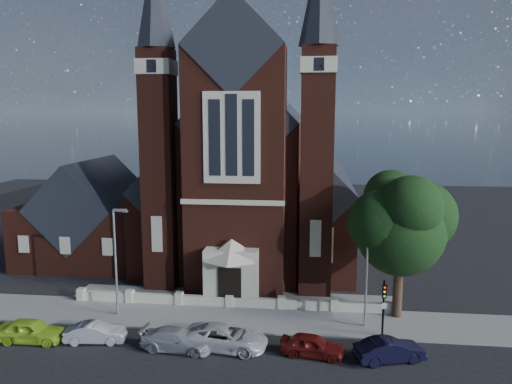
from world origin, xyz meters
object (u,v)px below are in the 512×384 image
church (254,176)px  car_silver_b (177,340)px  traffic_signal (384,301)px  car_lime_van (31,331)px  car_white_suv (226,337)px  parish_hall (94,220)px  car_silver_a (95,333)px  street_lamp_left (116,256)px  street_tree (403,226)px  car_navy (390,350)px  street_lamp_right (368,264)px  car_dark_red (312,345)px

church → car_silver_b: 24.93m
traffic_signal → car_silver_b: 13.70m
car_lime_van → car_silver_b: 9.83m
car_white_suv → parish_hall: bearing=49.9°
car_lime_van → car_silver_a: bearing=-85.5°
car_silver_b → street_lamp_left: bearing=55.8°
parish_hall → street_tree: street_tree is taller
traffic_signal → car_white_suv: 10.66m
car_navy → street_lamp_left: bearing=58.7°
street_tree → car_white_suv: 14.55m
car_white_suv → street_tree: bearing=-56.2°
street_lamp_right → car_dark_red: 7.09m
street_lamp_left → car_navy: (18.90, -4.70, -3.90)m
car_lime_van → car_dark_red: car_lime_van is taller
street_lamp_left → car_silver_b: street_lamp_left is taller
car_silver_b → car_white_suv: bearing=-74.8°
church → street_lamp_left: church is taller
traffic_signal → car_silver_b: (-13.20, -3.15, -1.91)m
street_tree → street_lamp_left: street_tree is taller
parish_hall → street_lamp_left: bearing=-60.0°
street_lamp_left → car_dark_red: bearing=-17.7°
traffic_signal → car_silver_a: traffic_signal is taller
parish_hall → car_white_suv: (16.83, -18.20, -3.26)m
church → car_silver_a: bearing=-108.6°
church → street_lamp_right: church is taller
church → car_navy: (10.99, -23.64, -7.48)m
car_lime_van → street_tree: bearing=-76.3°
street_lamp_left → car_silver_a: 5.84m
car_navy → car_lime_van: bearing=72.7°
street_tree → car_dark_red: (-6.26, -6.27, -6.28)m
parish_hall → car_white_suv: parish_hall is taller
church → traffic_signal: church is taller
street_lamp_right → car_lime_van: (-22.12, -4.69, -3.84)m
parish_hall → car_silver_a: size_ratio=3.11×
car_dark_red → parish_hall: bearing=59.4°
car_lime_van → car_navy: size_ratio=1.04×
church → car_silver_a: size_ratio=8.89×
street_lamp_left → parish_hall: bearing=120.0°
church → car_silver_a: (-7.80, -23.24, -7.54)m
car_lime_van → car_silver_b: car_lime_van is taller
car_white_suv → car_navy: size_ratio=1.28×
street_lamp_right → car_lime_van: size_ratio=1.82×
street_lamp_right → car_lime_van: bearing=-168.0°
car_navy → car_dark_red: bearing=70.9°
car_silver_a → parish_hall: bearing=16.4°
street_tree → parish_hall: bearing=156.7°
car_silver_b → car_white_suv: car_white_suv is taller
street_lamp_right → car_dark_red: (-3.75, -4.56, -3.92)m
car_lime_van → car_dark_red: (18.37, 0.13, -0.08)m
parish_hall → car_white_suv: bearing=-47.2°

